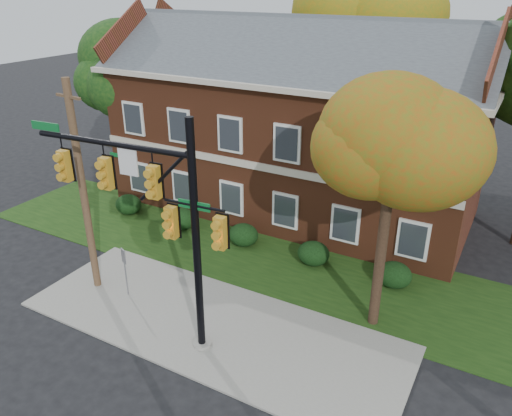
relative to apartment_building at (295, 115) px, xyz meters
The scene contains 15 objects.
ground 13.11m from the apartment_building, 80.50° to the right, with size 120.00×120.00×0.00m, color black.
sidewalk 12.18m from the apartment_building, 79.65° to the right, with size 14.00×5.00×0.08m, color gray.
grass_strip 8.01m from the apartment_building, 71.43° to the right, with size 30.00×6.00×0.04m, color #193811.
apartment_building is the anchor object (origin of this frame).
hedge_far_left 9.82m from the apartment_building, 143.11° to the right, with size 1.40×1.26×1.05m, color black.
hedge_left 7.73m from the apartment_building, 123.67° to the right, with size 1.40×1.26×1.05m, color black.
hedge_center 6.89m from the apartment_building, 90.00° to the right, with size 1.40×1.26×1.05m, color black.
hedge_right 7.73m from the apartment_building, 56.33° to the right, with size 1.40×1.26×1.05m, color black.
hedge_far_right 9.82m from the apartment_building, 36.89° to the right, with size 1.40×1.26×1.05m, color black.
tree_near_right 10.97m from the apartment_building, 48.23° to the right, with size 4.50×4.25×8.58m.
tree_left_rear 9.94m from the apartment_building, behind, with size 5.40×5.10×8.88m.
tree_far_rear 8.84m from the apartment_building, 80.29° to the left, with size 6.84×6.46×11.52m.
traffic_signal 12.17m from the apartment_building, 85.56° to the right, with size 7.06×0.91×7.89m.
utility_pole 11.62m from the apartment_building, 107.05° to the right, with size 1.29×0.31×8.30m.
sign_post 11.71m from the apartment_building, 99.58° to the right, with size 0.29×0.15×2.09m.
Camera 1 is at (8.45, -10.82, 11.31)m, focal length 35.00 mm.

